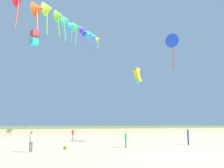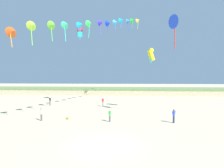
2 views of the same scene
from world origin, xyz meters
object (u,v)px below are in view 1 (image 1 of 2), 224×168
Objects in this scene: person_near_right at (73,134)px; person_far_left at (188,136)px; person_far_right at (126,138)px; large_kite_high_solo at (137,75)px; large_kite_low_lead at (173,41)px; person_mid_center at (31,140)px; beach_ball at (65,147)px; large_kite_mid_trail at (35,38)px.

person_far_left is at bearing -47.13° from person_near_right.
person_far_right is (2.31, -11.06, -0.11)m from person_near_right.
large_kite_high_solo reaches higher than person_near_right.
large_kite_high_solo is at bearing 101.63° from person_far_left.
large_kite_low_lead is (8.63, 2.79, 12.24)m from person_far_right.
person_mid_center is 21.49m from large_kite_low_lead.
person_mid_center is 16.77m from person_far_left.
large_kite_high_solo is (8.56, -2.96, 8.31)m from person_near_right.
person_mid_center is 8.86m from person_far_right.
large_kite_low_lead is at bearing -65.89° from large_kite_high_solo.
large_kite_low_lead is at bearing 7.47° from beach_ball.
large_kite_mid_trail reaches higher than person_far_right.
person_far_right is at bearing -179.57° from person_far_left.
large_kite_mid_trail is (-7.61, 14.77, 14.32)m from person_far_right.
large_kite_mid_trail is 20.53m from beach_ball.
person_far_right is (8.86, 0.15, -0.10)m from person_mid_center.
person_far_right is at bearing -127.64° from large_kite_high_solo.
large_kite_high_solo is at bearing -19.05° from person_near_right.
person_near_right is at bearing 160.95° from large_kite_high_solo.
person_far_left is 0.78× the size of large_kite_mid_trail.
person_near_right is 12.98m from person_mid_center.
person_far_right is 13.26m from large_kite_high_solo.
large_kite_low_lead reaches higher than person_near_right.
person_mid_center is 3.38m from beach_ball.
person_mid_center is 0.37× the size of large_kite_low_lead.
person_near_right is at bearing 132.87° from person_far_left.
person_far_left is 0.66× the size of large_kite_high_solo.
person_far_left is 1.12× the size of person_far_right.
person_mid_center is 1.11× the size of person_far_right.
large_kite_low_lead is 6.96m from large_kite_high_solo.
person_far_left is 25.67m from large_kite_mid_trail.
person_near_right is at bearing 142.89° from large_kite_low_lead.
large_kite_high_solo is (13.86, -6.67, -5.89)m from large_kite_mid_trail.
person_near_right reaches higher than beach_ball.
person_near_right is 0.67× the size of large_kite_high_solo.
person_near_right is at bearing 71.29° from beach_ball.
person_near_right reaches higher than person_mid_center.
person_far_right is 0.33× the size of large_kite_low_lead.
person_far_left is at bearing -104.86° from large_kite_low_lead.
large_kite_mid_trail is at bearing 154.31° from large_kite_high_solo.
person_far_right is (-7.91, -0.06, -0.10)m from person_far_left.
person_far_left is (10.21, -11.00, -0.01)m from person_near_right.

